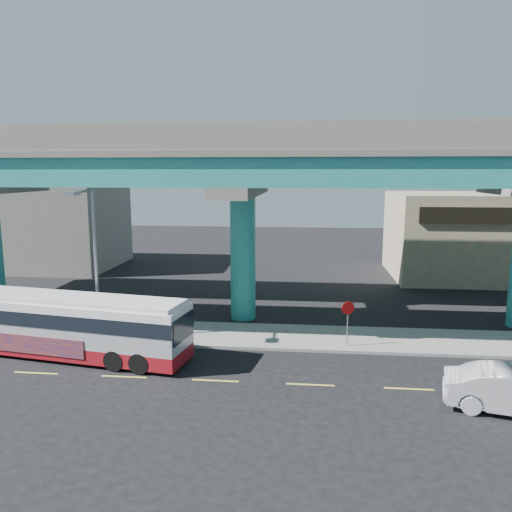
# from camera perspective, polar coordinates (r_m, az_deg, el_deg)

# --- Properties ---
(ground) EXTENTS (120.00, 120.00, 0.00)m
(ground) POSITION_cam_1_polar(r_m,az_deg,el_deg) (22.09, -4.52, -13.72)
(ground) COLOR black
(ground) RESTS_ON ground
(sidewalk) EXTENTS (70.00, 4.00, 0.15)m
(sidewalk) POSITION_cam_1_polar(r_m,az_deg,el_deg) (27.14, -2.42, -9.03)
(sidewalk) COLOR gray
(sidewalk) RESTS_ON ground
(lane_markings) EXTENTS (58.00, 0.12, 0.01)m
(lane_markings) POSITION_cam_1_polar(r_m,az_deg,el_deg) (21.82, -4.66, -14.01)
(lane_markings) COLOR #D8C64C
(lane_markings) RESTS_ON ground
(viaduct) EXTENTS (52.00, 12.40, 11.70)m
(viaduct) POSITION_cam_1_polar(r_m,az_deg,el_deg) (29.30, -1.52, 10.37)
(viaduct) COLOR #217E79
(viaduct) RESTS_ON ground
(building_beige) EXTENTS (14.00, 10.23, 7.00)m
(building_beige) POSITION_cam_1_polar(r_m,az_deg,el_deg) (45.54, 24.06, 2.15)
(building_beige) COLOR tan
(building_beige) RESTS_ON ground
(building_concrete) EXTENTS (12.00, 10.00, 9.00)m
(building_concrete) POSITION_cam_1_polar(r_m,az_deg,el_deg) (50.13, -22.51, 4.00)
(building_concrete) COLOR gray
(building_concrete) RESTS_ON ground
(transit_bus) EXTENTS (11.72, 4.33, 2.95)m
(transit_bus) POSITION_cam_1_polar(r_m,az_deg,el_deg) (25.42, -20.28, -7.29)
(transit_bus) COLOR maroon
(transit_bus) RESTS_ON ground
(parked_car) EXTENTS (2.44, 4.12, 1.28)m
(parked_car) POSITION_cam_1_polar(r_m,az_deg,el_deg) (30.93, -24.93, -6.22)
(parked_car) COLOR #2B2B30
(parked_car) RESTS_ON sidewalk
(street_lamp) EXTENTS (0.50, 2.56, 7.88)m
(street_lamp) POSITION_cam_1_polar(r_m,az_deg,el_deg) (25.92, -18.44, 1.40)
(street_lamp) COLOR gray
(street_lamp) RESTS_ON sidewalk
(stop_sign) EXTENTS (0.67, 0.24, 2.31)m
(stop_sign) POSITION_cam_1_polar(r_m,az_deg,el_deg) (25.19, 10.45, -6.57)
(stop_sign) COLOR gray
(stop_sign) RESTS_ON sidewalk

